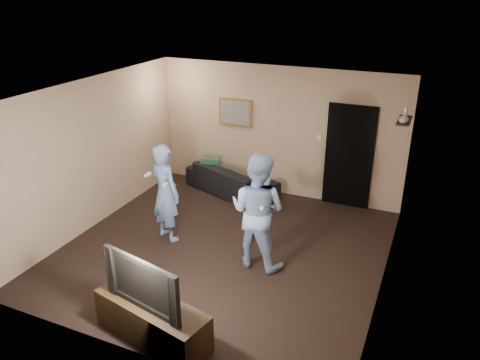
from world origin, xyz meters
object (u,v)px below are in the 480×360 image
at_px(television, 149,280).
at_px(wii_player_right, 258,211).
at_px(tv_console, 153,322).
at_px(sofa, 232,179).
at_px(wii_player_left, 165,193).

xyz_separation_m(television, wii_player_right, (0.54, 2.06, 0.05)).
relative_size(tv_console, wii_player_right, 0.84).
bearing_deg(sofa, television, 121.78).
distance_m(tv_console, wii_player_right, 2.23).
xyz_separation_m(wii_player_left, wii_player_right, (1.68, -0.11, 0.06)).
bearing_deg(sofa, wii_player_right, 142.86).
bearing_deg(tv_console, wii_player_right, 87.67).
relative_size(sofa, tv_console, 1.31).
bearing_deg(wii_player_right, television, -104.69).
bearing_deg(wii_player_left, wii_player_right, -3.87).
bearing_deg(wii_player_right, wii_player_left, 176.13).
height_order(sofa, television, television).
height_order(tv_console, wii_player_left, wii_player_left).
distance_m(sofa, television, 4.43).
bearing_deg(television, wii_player_left, 130.00).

